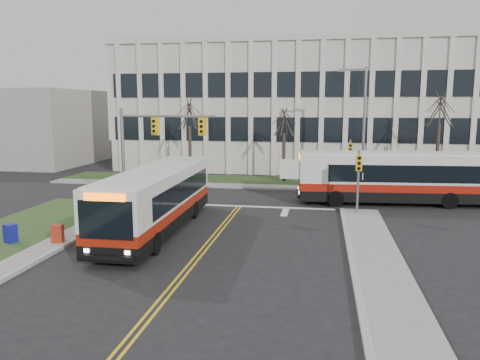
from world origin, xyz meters
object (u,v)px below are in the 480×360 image
streetlight (362,121)px  newspaper_box_blue (11,235)px  bus_main (157,201)px  newspaper_box_red (58,235)px  directory_sign (289,169)px  bus_cross (395,179)px

streetlight → newspaper_box_blue: streetlight is taller
bus_main → newspaper_box_red: size_ratio=12.40×
directory_sign → bus_main: bus_main is taller
streetlight → newspaper_box_blue: bearing=-133.4°
streetlight → newspaper_box_blue: (-16.99, -17.98, -4.72)m
streetlight → bus_cross: streetlight is taller
directory_sign → newspaper_box_blue: 22.44m
directory_sign → newspaper_box_blue: directory_sign is taller
directory_sign → newspaper_box_red: bearing=-116.2°
streetlight → bus_cross: (1.79, -5.51, -3.55)m
bus_main → newspaper_box_blue: bearing=-150.4°
newspaper_box_red → streetlight: bearing=32.4°
directory_sign → newspaper_box_red: size_ratio=2.11×
bus_main → newspaper_box_red: 4.94m
bus_cross → newspaper_box_red: bearing=-58.6°
directory_sign → newspaper_box_blue: bearing=-120.7°
bus_main → directory_sign: bearing=69.7°
bus_main → bus_cross: size_ratio=0.95×
newspaper_box_red → bus_main: bearing=22.4°
bus_cross → bus_main: bearing=-59.8°
bus_cross → newspaper_box_blue: (-18.78, -12.46, -1.17)m
newspaper_box_blue → newspaper_box_red: same height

